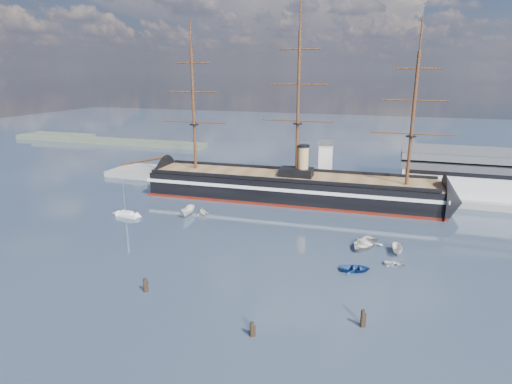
% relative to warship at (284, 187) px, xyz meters
% --- Properties ---
extents(ground, '(600.00, 600.00, 0.00)m').
position_rel_warship_xyz_m(ground, '(7.43, -20.00, -4.04)').
color(ground, '#283444').
rests_on(ground, ground).
extents(quay, '(180.00, 18.00, 2.00)m').
position_rel_warship_xyz_m(quay, '(17.43, 16.00, -4.04)').
color(quay, slate).
rests_on(quay, ground).
extents(warehouse, '(63.00, 21.00, 11.60)m').
position_rel_warship_xyz_m(warehouse, '(65.43, 20.00, 3.95)').
color(warehouse, '#B7BABC').
rests_on(warehouse, ground).
extents(quay_tower, '(5.00, 5.00, 15.00)m').
position_rel_warship_xyz_m(quay_tower, '(10.43, 13.00, 5.72)').
color(quay_tower, silver).
rests_on(quay_tower, ground).
extents(shoreline, '(120.00, 10.00, 4.00)m').
position_rel_warship_xyz_m(shoreline, '(-131.80, 75.00, -2.59)').
color(shoreline, '#3F4C38').
rests_on(shoreline, ground).
extents(warship, '(113.16, 19.41, 53.94)m').
position_rel_warship_xyz_m(warship, '(0.00, 0.00, 0.00)').
color(warship, black).
rests_on(warship, ground).
extents(sailboat, '(7.18, 3.09, 11.12)m').
position_rel_warship_xyz_m(sailboat, '(-37.07, -29.76, -3.33)').
color(sailboat, silver).
rests_on(sailboat, ground).
extents(motorboat_a, '(7.88, 3.33, 3.08)m').
position_rel_warship_xyz_m(motorboat_a, '(-21.37, -23.63, -4.04)').
color(motorboat_a, white).
rests_on(motorboat_a, ground).
extents(motorboat_b, '(2.51, 4.04, 1.76)m').
position_rel_warship_xyz_m(motorboat_b, '(26.38, -44.15, -4.04)').
color(motorboat_b, navy).
rests_on(motorboat_b, ground).
extents(motorboat_c, '(6.59, 3.03, 2.55)m').
position_rel_warship_xyz_m(motorboat_c, '(34.26, -32.75, -4.04)').
color(motorboat_c, silver).
rests_on(motorboat_c, ground).
extents(motorboat_d, '(6.02, 6.01, 2.18)m').
position_rel_warship_xyz_m(motorboat_d, '(-17.87, -21.68, -4.04)').
color(motorboat_d, white).
rests_on(motorboat_d, ground).
extents(motorboat_e, '(1.17, 2.68, 1.23)m').
position_rel_warship_xyz_m(motorboat_e, '(33.82, -39.04, -4.04)').
color(motorboat_e, silver).
rests_on(motorboat_e, ground).
extents(motorboat_g, '(6.17, 4.13, 2.67)m').
position_rel_warship_xyz_m(motorboat_g, '(27.06, -31.29, -4.04)').
color(motorboat_g, silver).
rests_on(motorboat_g, ground).
extents(piling_near_left, '(0.64, 0.64, 3.33)m').
position_rel_warship_xyz_m(piling_near_left, '(-9.18, -64.62, -4.04)').
color(piling_near_left, black).
rests_on(piling_near_left, ground).
extents(piling_near_mid, '(0.64, 0.64, 3.09)m').
position_rel_warship_xyz_m(piling_near_mid, '(13.66, -71.39, -4.04)').
color(piling_near_mid, black).
rests_on(piling_near_mid, ground).
extents(piling_near_right, '(0.64, 0.64, 3.69)m').
position_rel_warship_xyz_m(piling_near_right, '(29.33, -63.61, -4.04)').
color(piling_near_right, black).
rests_on(piling_near_right, ground).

